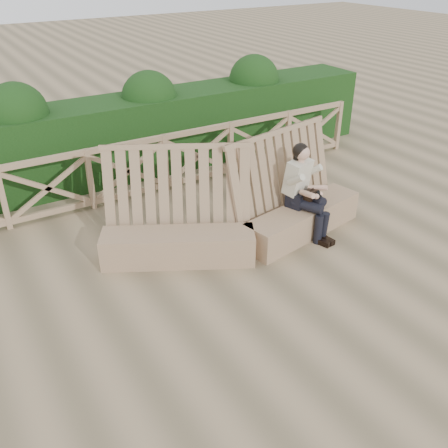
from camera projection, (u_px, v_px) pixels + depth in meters
ground at (232, 298)px, 6.59m from camera, size 60.00×60.00×0.00m
bench at (241, 221)px, 7.60m from camera, size 4.28×1.73×1.61m
woman at (304, 188)px, 7.72m from camera, size 0.55×0.95×1.50m
guardrail at (129, 171)px, 8.93m from camera, size 10.10×0.09×1.10m
hedge at (105, 141)px, 9.73m from camera, size 12.00×1.20×1.50m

